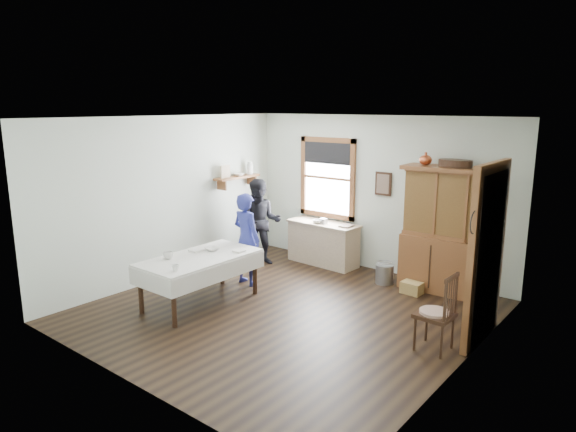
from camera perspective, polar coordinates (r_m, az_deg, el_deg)
The scene contains 20 objects.
room at distance 6.98m, azimuth -0.29°, elevation -0.30°, with size 5.01×5.01×2.70m.
window at distance 9.48m, azimuth 4.41°, elevation 4.71°, with size 1.18×0.07×1.48m.
doorway at distance 6.64m, azimuth 21.35°, elevation -3.50°, with size 0.09×1.14×2.22m.
wall_shelf at distance 9.63m, azimuth -5.52°, elevation 4.48°, with size 0.24×1.00×0.44m.
framed_picture at distance 8.89m, azimuth 10.51°, elevation 3.53°, with size 0.30×0.04×0.40m, color #341D12.
rug_beater at distance 6.00m, azimuth 20.11°, elevation 0.47°, with size 0.27×0.27×0.01m, color black.
work_counter at distance 9.42m, azimuth 3.93°, elevation -3.02°, with size 1.36×0.51×0.78m, color tan.
china_hutch at distance 8.26m, azimuth 16.35°, elevation -1.45°, with size 1.15×0.55×1.96m, color brown.
dining_table at distance 7.67m, azimuth -9.69°, elevation -7.02°, with size 0.95×1.80×0.72m, color silver.
spindle_chair at distance 6.39m, azimuth 16.02°, elevation -10.15°, with size 0.45×0.45×0.97m, color #341D12.
pail at distance 8.59m, azimuth 10.68°, elevation -6.34°, with size 0.29×0.29×0.32m, color gray.
wicker_basket at distance 8.25m, azimuth 13.60°, elevation -7.76°, with size 0.31×0.22×0.18m, color #A6854B.
woman_blue at distance 8.31m, azimuth -4.63°, elevation -2.94°, with size 0.51×0.33×1.39m, color navy.
figure_dark at distance 9.32m, azimuth -3.08°, elevation -1.03°, with size 0.71×0.55×1.46m, color black.
table_cup_a at distance 7.51m, azimuth -13.17°, elevation -4.28°, with size 0.13×0.13×0.11m, color white.
table_cup_b at distance 6.96m, azimuth -12.41°, elevation -5.64°, with size 0.10×0.10×0.09m, color white.
table_bowl at distance 7.83m, azimuth -8.48°, elevation -3.60°, with size 0.23×0.23×0.06m, color white.
counter_book at distance 9.11m, azimuth 6.02°, elevation -1.01°, with size 0.16×0.22×0.02m, color brown.
counter_bowl at distance 9.28m, azimuth 3.32°, elevation -0.60°, with size 0.19×0.19×0.06m, color white.
shelf_bowl at distance 9.64m, azimuth -5.47°, elevation 4.63°, with size 0.22×0.22×0.05m, color white.
Camera 1 is at (4.29, -5.30, 2.87)m, focal length 32.00 mm.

